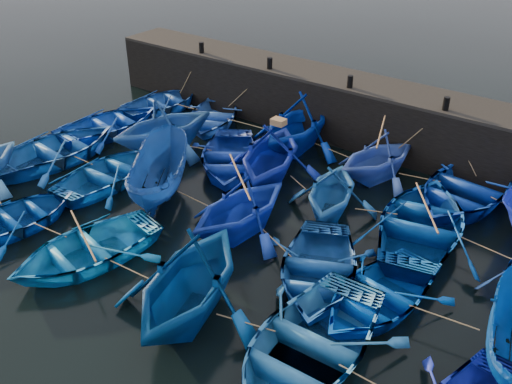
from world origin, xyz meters
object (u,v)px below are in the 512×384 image
Objects in this scene: boat_0 at (163,102)px; boat_8 at (229,157)px; wooden_crate at (279,122)px; boat_13 at (57,149)px.

boat_8 is at bearing 164.68° from boat_0.
wooden_crate reaches higher than boat_0.
boat_13 is (-6.03, -3.63, 0.05)m from boat_8.
boat_0 is at bearing -80.93° from boat_13.
boat_0 is 8.73× the size of wooden_crate.
boat_13 reaches higher than boat_8.
boat_0 is 0.90× the size of boat_8.
boat_0 is at bearing 122.25° from boat_8.
boat_13 is at bearing -155.58° from wooden_crate.
boat_8 is 3.05m from wooden_crate.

